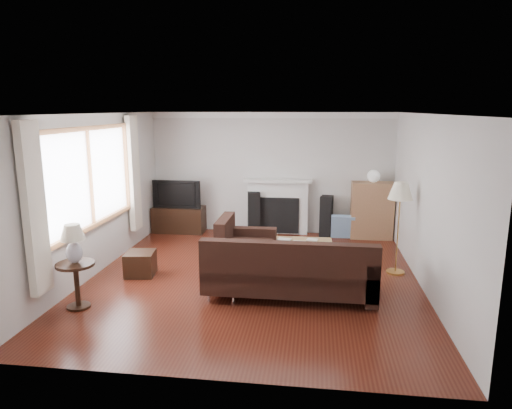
# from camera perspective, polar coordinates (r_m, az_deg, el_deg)

# --- Properties ---
(room) EXTENTS (5.10, 5.60, 2.54)m
(room) POSITION_cam_1_polar(r_m,az_deg,el_deg) (6.82, -0.33, 0.72)
(room) COLOR #4D1C11
(room) RESTS_ON ground
(window) EXTENTS (0.12, 2.74, 1.54)m
(window) POSITION_cam_1_polar(r_m,az_deg,el_deg) (7.32, -19.96, 3.16)
(window) COLOR brown
(window) RESTS_ON room
(curtain_near) EXTENTS (0.10, 0.35, 2.10)m
(curtain_near) POSITION_cam_1_polar(r_m,az_deg,el_deg) (6.03, -25.98, -0.55)
(curtain_near) COLOR white
(curtain_near) RESTS_ON room
(curtain_far) EXTENTS (0.10, 0.35, 2.10)m
(curtain_far) POSITION_cam_1_polar(r_m,az_deg,el_deg) (8.68, -15.04, 3.75)
(curtain_far) COLOR white
(curtain_far) RESTS_ON room
(fireplace) EXTENTS (1.40, 0.26, 1.15)m
(fireplace) POSITION_cam_1_polar(r_m,az_deg,el_deg) (9.51, 2.72, -0.22)
(fireplace) COLOR white
(fireplace) RESTS_ON room
(tv_stand) EXTENTS (1.08, 0.48, 0.54)m
(tv_stand) POSITION_cam_1_polar(r_m,az_deg,el_deg) (9.81, -9.59, -1.83)
(tv_stand) COLOR black
(tv_stand) RESTS_ON ground
(television) EXTENTS (1.01, 0.13, 0.58)m
(television) POSITION_cam_1_polar(r_m,az_deg,el_deg) (9.69, -9.71, 1.39)
(television) COLOR black
(television) RESTS_ON tv_stand
(speaker_left) EXTENTS (0.30, 0.34, 0.89)m
(speaker_left) POSITION_cam_1_polar(r_m,az_deg,el_deg) (9.50, -0.29, -1.03)
(speaker_left) COLOR black
(speaker_left) RESTS_ON ground
(speaker_right) EXTENTS (0.28, 0.32, 0.83)m
(speaker_right) POSITION_cam_1_polar(r_m,az_deg,el_deg) (9.43, 8.77, -1.44)
(speaker_right) COLOR black
(speaker_right) RESTS_ON ground
(bookshelf) EXTENTS (0.83, 0.39, 1.14)m
(bookshelf) POSITION_cam_1_polar(r_m,az_deg,el_deg) (9.44, 14.27, -0.72)
(bookshelf) COLOR #9C6C48
(bookshelf) RESTS_ON ground
(globe_lamp) EXTENTS (0.25, 0.25, 0.25)m
(globe_lamp) POSITION_cam_1_polar(r_m,az_deg,el_deg) (9.31, 14.49, 3.45)
(globe_lamp) COLOR white
(globe_lamp) RESTS_ON bookshelf
(sectional_sofa) EXTENTS (2.54, 1.86, 0.82)m
(sectional_sofa) POSITION_cam_1_polar(r_m,az_deg,el_deg) (6.40, 4.21, -7.87)
(sectional_sofa) COLOR black
(sectional_sofa) RESTS_ON ground
(coffee_table) EXTENTS (1.10, 0.61, 0.43)m
(coffee_table) POSITION_cam_1_polar(r_m,az_deg,el_deg) (7.65, 5.36, -6.12)
(coffee_table) COLOR #9B7A4A
(coffee_table) RESTS_ON ground
(footstool) EXTENTS (0.50, 0.50, 0.37)m
(footstool) POSITION_cam_1_polar(r_m,az_deg,el_deg) (7.45, -14.26, -7.16)
(footstool) COLOR black
(footstool) RESTS_ON ground
(floor_lamp) EXTENTS (0.50, 0.50, 1.47)m
(floor_lamp) POSITION_cam_1_polar(r_m,az_deg,el_deg) (7.49, 17.34, -2.86)
(floor_lamp) COLOR gold
(floor_lamp) RESTS_ON ground
(side_table) EXTENTS (0.49, 0.49, 0.61)m
(side_table) POSITION_cam_1_polar(r_m,az_deg,el_deg) (6.50, -21.47, -9.38)
(side_table) COLOR black
(side_table) RESTS_ON ground
(table_lamp) EXTENTS (0.32, 0.32, 0.51)m
(table_lamp) POSITION_cam_1_polar(r_m,az_deg,el_deg) (6.32, -21.86, -4.62)
(table_lamp) COLOR silver
(table_lamp) RESTS_ON side_table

